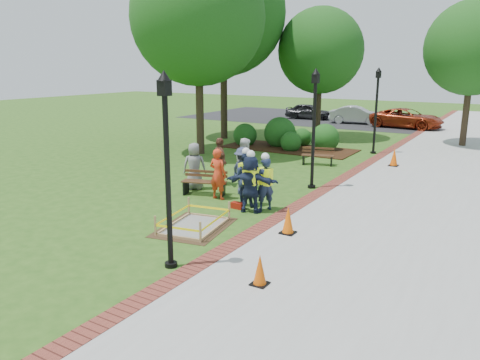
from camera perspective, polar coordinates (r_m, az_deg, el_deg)
The scene contains 35 objects.
ground at distance 13.59m, azimuth -4.44°, elevation -4.87°, with size 100.00×100.00×0.00m, color #285116.
sidewalk at distance 21.05m, azimuth 23.54°, elevation 0.77°, with size 6.00×60.00×0.02m, color #9E9E99.
brick_edging at distance 21.68m, azimuth 15.04°, elevation 1.82°, with size 0.50×60.00×0.03m, color maroon.
mulch_bed at distance 25.17m, azimuth 5.93°, elevation 3.85°, with size 7.00×3.00×0.05m, color #381E0F.
parking_lot at distance 38.44m, azimuth 19.79°, elevation 6.53°, with size 36.00×12.00×0.01m, color black.
wet_concrete_pad at distance 12.91m, azimuth -5.62°, elevation -4.82°, with size 2.08×2.56×0.55m.
bench_near at distance 16.10m, azimuth -4.38°, elevation -0.91°, with size 1.60×0.94×0.83m.
bench_far at distance 21.19m, azimuth 9.43°, elevation 2.48°, with size 1.49×0.84×0.77m.
cone_front at distance 9.60m, azimuth 2.44°, elevation -10.97°, with size 0.34×0.34×0.67m.
cone_back at distance 12.41m, azimuth 5.88°, elevation -4.97°, with size 0.38×0.38×0.76m.
cone_far at distance 21.69m, azimuth 18.27°, elevation 2.61°, with size 0.41×0.41×0.81m.
toolbox at distance 14.58m, azimuth -0.30°, elevation -3.12°, with size 0.39×0.22×0.20m, color maroon.
lamp_near at distance 9.92m, azimuth -8.90°, elevation 2.81°, with size 0.28×0.28×4.26m.
lamp_mid at distance 16.78m, azimuth 9.02°, elevation 7.27°, with size 0.28×0.28×4.26m.
lamp_far at distance 24.34m, azimuth 16.30°, elevation 8.88°, with size 0.28×0.28×4.26m.
tree_left at distance 23.50m, azimuth -5.15°, elevation 19.08°, with size 6.41×6.41×9.74m.
tree_back at distance 28.91m, azimuth 9.80°, elevation 15.26°, with size 5.02×5.02×7.69m.
tree_right at distance 28.47m, azimuth 26.56°, elevation 14.20°, with size 5.01×5.01×7.75m.
tree_far at distance 28.58m, azimuth -2.06°, elevation 19.71°, with size 7.22×7.22×10.90m.
shrub_a at distance 26.18m, azimuth 0.61°, elevation 4.27°, with size 1.31×1.31×1.31m, color #1C4915.
shrub_b at distance 25.95m, azimuth 4.86°, elevation 4.13°, with size 1.74×1.74×1.74m, color #1C4915.
shrub_c at distance 24.55m, azimuth 6.20°, elevation 3.55°, with size 1.09×1.09×1.09m, color #1C4915.
shrub_d at distance 25.04m, azimuth 10.25°, elevation 3.61°, with size 1.50×1.50×1.50m, color #1C4915.
shrub_e at distance 26.26m, azimuth 7.53°, elevation 4.18°, with size 1.05×1.05×1.05m, color #1C4915.
casual_person_a at distance 16.73m, azimuth -5.58°, elevation 1.67°, with size 0.64×0.57×1.69m.
casual_person_b at distance 15.44m, azimuth -2.72°, elevation 0.72°, with size 0.55×0.36×1.70m.
casual_person_c at distance 16.88m, azimuth 0.63°, elevation 2.07°, with size 0.69×0.65×1.82m.
casual_person_d at distance 17.29m, azimuth -2.46°, elevation 2.26°, with size 0.67×0.61×1.77m.
casual_person_e at distance 15.98m, azimuth 0.35°, elevation 1.08°, with size 0.62×0.52×1.64m.
hivis_worker_a at distance 14.02m, azimuth 1.31°, elevation -0.22°, with size 0.63×0.48×1.91m.
hivis_worker_b at distance 14.27m, azimuth 3.05°, elevation -0.21°, with size 0.58×0.62×1.79m.
hivis_worker_c at distance 14.71m, azimuth 0.74°, elevation 0.37°, with size 0.57×0.38×1.86m.
parked_car_a at distance 39.48m, azimuth 8.32°, elevation 7.36°, with size 4.27×1.86×1.39m, color black.
parked_car_b at distance 37.06m, azimuth 13.96°, elevation 6.69°, with size 4.40×1.91×1.44m, color #A9A8AD.
parked_car_c at distance 35.50m, azimuth 19.56°, elevation 6.00°, with size 4.60×2.00×1.50m, color maroon.
Camera 1 is at (7.54, -10.44, 4.35)m, focal length 35.00 mm.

